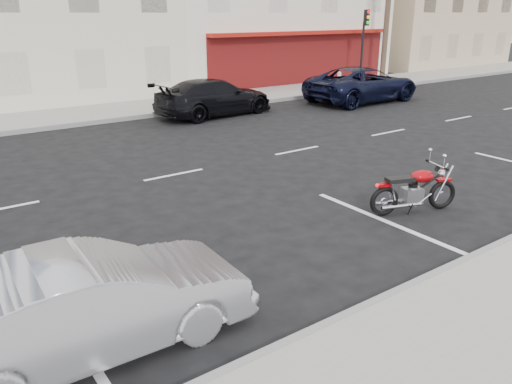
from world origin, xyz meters
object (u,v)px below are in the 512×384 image
Objects in this scene: fire_hydrant at (339,78)px; suv_far at (363,84)px; motorcycle at (444,188)px; sedan_silver at (92,304)px; car_far at (214,97)px; traffic_light at (364,37)px.

suv_far is at bearing -120.49° from fire_hydrant.
motorcycle is 7.33m from sedan_silver.
traffic_light is at bearing -83.13° from car_far.
suv_far is at bearing -54.34° from sedan_silver.
car_far reaches higher than sedan_silver.
sedan_silver is at bearing -141.62° from fire_hydrant.
car_far is at bearing -167.51° from traffic_light.
suv_far reaches higher than sedan_silver.
fire_hydrant is at bearing 173.64° from traffic_light.
fire_hydrant is at bearing 71.58° from motorcycle.
motorcycle is at bearing -131.55° from traffic_light.
traffic_light reaches higher than motorcycle.
traffic_light is at bearing -6.36° from fire_hydrant.
car_far reaches higher than fire_hydrant.
fire_hydrant is 0.15× the size of car_far.
sedan_silver is (-19.35, -13.97, -1.93)m from traffic_light.
car_far reaches higher than motorcycle.
sedan_silver is 0.68× the size of suv_far.
car_far is (1.32, 11.21, 0.26)m from motorcycle.
suv_far is at bearing -136.22° from traffic_light.
sedan_silver is at bearing 137.70° from car_far.
fire_hydrant is 0.19× the size of sedan_silver.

